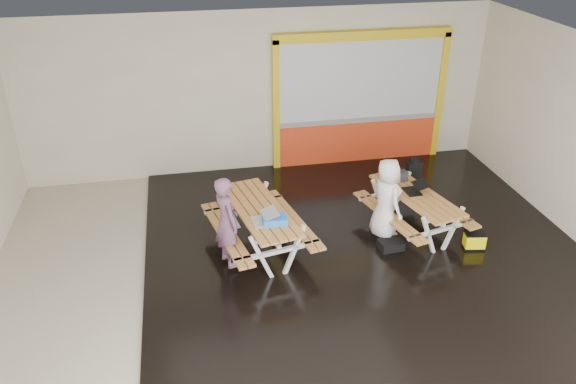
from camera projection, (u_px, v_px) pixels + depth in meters
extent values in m
cube|color=beige|center=(298.00, 270.00, 9.48)|extent=(10.00, 8.00, 0.01)
cube|color=white|center=(301.00, 61.00, 7.83)|extent=(10.00, 8.00, 0.01)
cube|color=beige|center=(260.00, 94.00, 12.12)|extent=(10.00, 0.01, 3.50)
cube|color=beige|center=(392.00, 367.00, 5.18)|extent=(10.00, 0.01, 3.50)
cube|color=black|center=(371.00, 260.00, 9.68)|extent=(7.50, 7.98, 0.05)
cube|color=red|center=(357.00, 142.00, 13.02)|extent=(3.60, 0.12, 1.00)
cube|color=gray|center=(358.00, 120.00, 12.77)|extent=(3.60, 0.14, 0.10)
cube|color=silver|center=(360.00, 80.00, 12.35)|extent=(3.60, 0.08, 1.72)
cube|color=yellow|center=(276.00, 107.00, 12.25)|extent=(0.14, 0.16, 2.90)
cube|color=yellow|center=(439.00, 97.00, 12.89)|extent=(0.14, 0.16, 2.90)
cube|color=yellow|center=(364.00, 35.00, 11.89)|extent=(3.88, 0.16, 0.20)
cube|color=#B67938|center=(242.00, 213.00, 9.47)|extent=(0.58, 2.15, 0.04)
cube|color=#B67938|center=(251.00, 211.00, 9.52)|extent=(0.58, 2.15, 0.04)
cube|color=#B67938|center=(259.00, 209.00, 9.58)|extent=(0.58, 2.15, 0.04)
cube|color=#B67938|center=(268.00, 208.00, 9.63)|extent=(0.58, 2.15, 0.04)
cube|color=#B67938|center=(276.00, 206.00, 9.68)|extent=(0.58, 2.15, 0.04)
cube|color=white|center=(261.00, 258.00, 8.99)|extent=(0.41, 0.15, 0.87)
cube|color=white|center=(294.00, 250.00, 9.19)|extent=(0.41, 0.15, 0.87)
cube|color=white|center=(278.00, 251.00, 9.07)|extent=(1.46, 0.37, 0.06)
cube|color=white|center=(278.00, 236.00, 8.93)|extent=(0.73, 0.21, 0.06)
cube|color=white|center=(229.00, 210.00, 10.33)|extent=(0.41, 0.15, 0.87)
cube|color=white|center=(258.00, 204.00, 10.52)|extent=(0.41, 0.15, 0.87)
cube|color=white|center=(244.00, 205.00, 10.40)|extent=(1.46, 0.37, 0.06)
cube|color=white|center=(243.00, 191.00, 10.27)|extent=(0.73, 0.21, 0.06)
cube|color=white|center=(260.00, 220.00, 9.68)|extent=(0.43, 1.75, 0.06)
cube|color=#B67938|center=(222.00, 234.00, 9.50)|extent=(0.57, 2.15, 0.04)
cube|color=#B67938|center=(230.00, 232.00, 9.55)|extent=(0.57, 2.15, 0.04)
cube|color=#B67938|center=(288.00, 220.00, 9.91)|extent=(0.57, 2.15, 0.04)
cube|color=#B67938|center=(296.00, 218.00, 9.96)|extent=(0.57, 2.15, 0.04)
cube|color=#B67938|center=(403.00, 198.00, 10.06)|extent=(0.62, 1.97, 0.04)
cube|color=#B67938|center=(409.00, 196.00, 10.11)|extent=(0.62, 1.97, 0.04)
cube|color=#B67938|center=(416.00, 195.00, 10.16)|extent=(0.62, 1.97, 0.04)
cube|color=#B67938|center=(422.00, 193.00, 10.22)|extent=(0.62, 1.97, 0.04)
cube|color=#B67938|center=(429.00, 192.00, 10.27)|extent=(0.62, 1.97, 0.04)
cube|color=white|center=(428.00, 236.00, 9.63)|extent=(0.37, 0.15, 0.80)
cube|color=white|center=(453.00, 229.00, 9.82)|extent=(0.37, 0.15, 0.80)
cube|color=white|center=(441.00, 230.00, 9.70)|extent=(1.34, 0.40, 0.06)
cube|color=white|center=(443.00, 217.00, 9.58)|extent=(0.67, 0.22, 0.06)
cube|color=white|center=(378.00, 197.00, 10.84)|extent=(0.37, 0.15, 0.80)
cube|color=white|center=(401.00, 191.00, 11.03)|extent=(0.37, 0.15, 0.80)
cube|color=white|center=(390.00, 192.00, 10.91)|extent=(1.34, 0.40, 0.06)
cube|color=white|center=(391.00, 180.00, 10.79)|extent=(0.67, 0.22, 0.06)
cube|color=white|center=(415.00, 205.00, 10.26)|extent=(0.46, 1.60, 0.06)
cube|color=#B67938|center=(386.00, 217.00, 10.07)|extent=(0.61, 1.97, 0.04)
cube|color=#B67938|center=(392.00, 215.00, 10.12)|extent=(0.61, 1.97, 0.04)
cube|color=#B67938|center=(436.00, 204.00, 10.49)|extent=(0.61, 1.97, 0.04)
cube|color=#B67938|center=(441.00, 202.00, 10.54)|extent=(0.61, 1.97, 0.04)
imported|color=#6D465E|center=(226.00, 222.00, 9.11)|extent=(0.54, 0.66, 1.56)
imported|color=white|center=(386.00, 199.00, 9.92)|extent=(0.62, 0.81, 1.47)
cube|color=silver|center=(260.00, 221.00, 9.17)|extent=(0.31, 0.41, 0.02)
cube|color=silver|center=(270.00, 213.00, 9.15)|extent=(0.29, 0.40, 0.07)
cube|color=silver|center=(269.00, 213.00, 9.15)|extent=(0.25, 0.35, 0.06)
cube|color=black|center=(412.00, 191.00, 10.21)|extent=(0.27, 0.37, 0.02)
cube|color=black|center=(421.00, 184.00, 10.19)|extent=(0.25, 0.37, 0.07)
cube|color=silver|center=(421.00, 184.00, 10.19)|extent=(0.21, 0.32, 0.06)
cube|color=blue|center=(275.00, 220.00, 9.12)|extent=(0.40, 0.28, 0.11)
cube|color=black|center=(395.00, 176.00, 10.56)|extent=(0.44, 0.27, 0.19)
cylinder|color=black|center=(396.00, 170.00, 10.50)|extent=(0.32, 0.07, 0.03)
cube|color=black|center=(413.00, 171.00, 11.19)|extent=(0.29, 0.20, 0.40)
cylinder|color=black|center=(415.00, 161.00, 11.09)|extent=(0.19, 0.19, 0.10)
cube|color=black|center=(391.00, 245.00, 9.92)|extent=(0.44, 0.35, 0.15)
cube|color=black|center=(473.00, 247.00, 9.96)|extent=(0.40, 0.29, 0.04)
cube|color=#E6D500|center=(474.00, 240.00, 9.90)|extent=(0.38, 0.27, 0.27)
cube|color=black|center=(476.00, 233.00, 9.83)|extent=(0.40, 0.29, 0.03)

